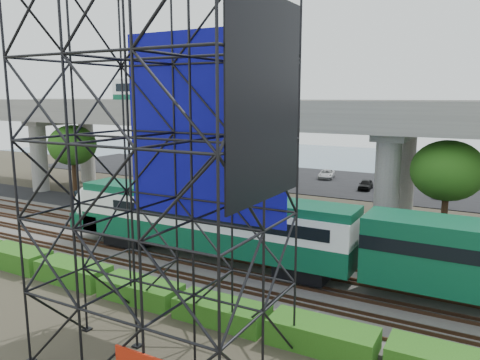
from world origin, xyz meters
The scene contains 13 objects.
ground centered at (0.00, 0.00, 0.00)m, with size 140.00×140.00×0.00m, color #474233.
ballast_bed centered at (0.00, 2.00, 0.10)m, with size 90.00×12.00×0.20m, color slate.
service_road centered at (0.00, 10.50, 0.04)m, with size 90.00×5.00×0.08m, color black.
parking_lot centered at (0.00, 34.00, 0.04)m, with size 90.00×18.00×0.08m, color black.
harbor_water centered at (0.00, 56.00, 0.01)m, with size 140.00×40.00×0.03m, color slate.
rail_tracks centered at (0.00, 2.00, 0.28)m, with size 90.00×9.52×0.16m.
commuter_train centered at (3.29, 2.00, 2.88)m, with size 29.30×3.06×4.30m.
overpass centered at (-0.93, 16.00, 8.21)m, with size 80.00×12.00×12.40m.
scaffold_tower centered at (5.51, -7.98, 7.47)m, with size 9.36×6.36×15.00m.
hedge_strip centered at (1.01, -4.30, 0.56)m, with size 34.60×1.80×1.20m.
trees centered at (-4.67, 16.17, 5.57)m, with size 40.94×16.94×7.69m.
suv centered at (-5.73, 10.67, 0.73)m, with size 2.14×4.65×1.29m, color black.
parked_cars centered at (0.86, 33.57, 0.65)m, with size 38.22×9.27×1.26m.
Camera 1 is at (16.82, -22.08, 10.61)m, focal length 35.00 mm.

